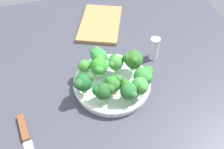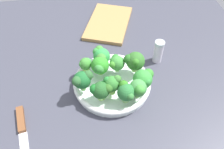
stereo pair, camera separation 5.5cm
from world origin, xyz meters
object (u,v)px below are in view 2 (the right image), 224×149
(broccoli_floret_9, at_px, (100,65))
(broccoli_floret_10, at_px, (138,88))
(broccoli_floret_8, at_px, (101,90))
(broccoli_floret_2, at_px, (113,83))
(broccoli_floret_1, at_px, (82,80))
(broccoli_floret_4, at_px, (117,63))
(cutting_board, at_px, (109,23))
(broccoli_floret_5, at_px, (143,79))
(knife, at_px, (22,132))
(broccoli_floret_6, at_px, (86,64))
(pepper_shaker, at_px, (158,52))
(broccoli_floret_7, at_px, (135,61))
(broccoli_floret_0, at_px, (126,92))
(bowl, at_px, (112,83))
(broccoli_floret_3, at_px, (101,55))

(broccoli_floret_9, height_order, broccoli_floret_10, same)
(broccoli_floret_8, bearing_deg, broccoli_floret_2, -68.47)
(broccoli_floret_1, distance_m, broccoli_floret_2, 0.10)
(broccoli_floret_4, relative_size, broccoli_floret_8, 0.87)
(broccoli_floret_2, relative_size, cutting_board, 0.26)
(broccoli_floret_5, bearing_deg, broccoli_floret_4, 39.51)
(knife, bearing_deg, broccoli_floret_5, -77.05)
(broccoli_floret_5, relative_size, broccoli_floret_8, 1.00)
(broccoli_floret_2, xyz_separation_m, knife, (-0.09, 0.30, -0.07))
(broccoli_floret_6, bearing_deg, pepper_shaker, -83.11)
(broccoli_floret_1, distance_m, pepper_shaker, 0.33)
(broccoli_floret_1, xyz_separation_m, broccoli_floret_7, (0.06, -0.19, -0.00))
(broccoli_floret_1, xyz_separation_m, pepper_shaker, (0.12, -0.30, -0.03))
(broccoli_floret_5, xyz_separation_m, knife, (-0.09, 0.41, -0.07))
(broccoli_floret_5, bearing_deg, broccoli_floret_10, 143.52)
(broccoli_floret_0, relative_size, broccoli_floret_8, 0.96)
(broccoli_floret_8, height_order, broccoli_floret_9, broccoli_floret_9)
(bowl, distance_m, broccoli_floret_3, 0.11)
(knife, height_order, pepper_shaker, pepper_shaker)
(broccoli_floret_4, xyz_separation_m, pepper_shaker, (0.06, -0.17, -0.02))
(broccoli_floret_9, bearing_deg, broccoli_floret_0, -153.45)
(broccoli_floret_0, relative_size, broccoli_floret_6, 1.34)
(broccoli_floret_6, relative_size, broccoli_floret_9, 0.71)
(broccoli_floret_10, relative_size, pepper_shaker, 0.76)
(broccoli_floret_0, bearing_deg, broccoli_floret_4, 2.18)
(broccoli_floret_3, xyz_separation_m, broccoli_floret_9, (-0.05, 0.01, 0.01))
(broccoli_floret_4, distance_m, broccoli_floret_10, 0.14)
(broccoli_floret_0, xyz_separation_m, broccoli_floret_9, (0.13, 0.07, 0.00))
(broccoli_floret_3, relative_size, broccoli_floret_6, 1.27)
(knife, distance_m, pepper_shaker, 0.56)
(broccoli_floret_9, xyz_separation_m, pepper_shaker, (0.06, -0.23, -0.03))
(broccoli_floret_8, bearing_deg, pepper_shaker, -55.60)
(broccoli_floret_5, bearing_deg, broccoli_floret_2, 93.63)
(broccoli_floret_4, relative_size, broccoli_floret_9, 0.87)
(broccoli_floret_10, bearing_deg, broccoli_floret_3, 29.49)
(broccoli_floret_9, bearing_deg, broccoli_floret_8, 173.65)
(broccoli_floret_6, relative_size, broccoli_floret_7, 0.66)
(broccoli_floret_10, distance_m, cutting_board, 0.46)
(bowl, distance_m, broccoli_floret_0, 0.11)
(broccoli_floret_4, distance_m, broccoli_floret_7, 0.06)
(bowl, relative_size, broccoli_floret_9, 3.74)
(bowl, relative_size, broccoli_floret_8, 3.74)
(broccoli_floret_3, height_order, knife, broccoli_floret_3)
(broccoli_floret_0, height_order, broccoli_floret_5, same)
(broccoli_floret_2, distance_m, cutting_board, 0.43)
(broccoli_floret_3, relative_size, broccoli_floret_9, 0.91)
(broccoli_floret_3, distance_m, broccoli_floret_10, 0.20)
(knife, xyz_separation_m, cutting_board, (0.51, -0.35, 0.00))
(broccoli_floret_4, bearing_deg, broccoli_floret_5, -140.49)
(broccoli_floret_10, relative_size, cutting_board, 0.26)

